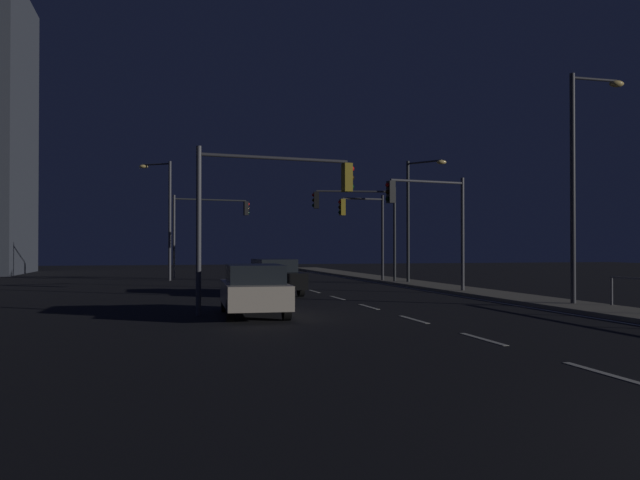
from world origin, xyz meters
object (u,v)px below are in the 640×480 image
object	(u,v)px
street_lamp_corner	(415,208)
traffic_light_far_left	(364,221)
car_oncoming	(275,276)
street_lamp_mid_block	(581,166)
traffic_light_far_right	(208,219)
traffic_light_mid_right	(429,210)
traffic_light_far_center	(359,214)
street_lamp_far_end	(165,209)
car	(254,289)
traffic_light_mid_left	(272,196)

from	to	relation	value
street_lamp_corner	traffic_light_far_left	bearing A→B (deg)	134.24
car_oncoming	street_lamp_mid_block	size ratio (longest dim) A/B	0.56
traffic_light_far_right	traffic_light_mid_right	size ratio (longest dim) A/B	1.09
traffic_light_mid_right	traffic_light_far_right	bearing A→B (deg)	116.13
traffic_light_far_center	traffic_light_far_right	size ratio (longest dim) A/B	0.98
street_lamp_far_end	car	bearing A→B (deg)	-83.56
street_lamp_far_end	street_lamp_corner	world-z (taller)	street_lamp_far_end
car_oncoming	street_lamp_far_end	distance (m)	14.63
street_lamp_far_end	traffic_light_far_right	bearing A→B (deg)	36.65
car	traffic_light_mid_right	bearing A→B (deg)	37.40
street_lamp_far_end	street_lamp_corner	bearing A→B (deg)	-30.09
car_oncoming	street_lamp_corner	size ratio (longest dim) A/B	0.65
traffic_light_far_center	street_lamp_far_end	bearing A→B (deg)	149.40
car	car_oncoming	distance (m)	8.76
traffic_light_far_center	street_lamp_corner	size ratio (longest dim) A/B	0.79
car_oncoming	street_lamp_corner	bearing A→B (deg)	31.28
traffic_light_mid_left	traffic_light_far_right	bearing A→B (deg)	90.75
traffic_light_far_right	traffic_light_mid_right	world-z (taller)	traffic_light_far_right
car_oncoming	street_lamp_far_end	bearing A→B (deg)	109.17
car	traffic_light_far_center	world-z (taller)	traffic_light_far_center
car	traffic_light_far_left	xyz separation A→B (m)	(8.91, 16.26, 2.85)
car_oncoming	traffic_light_far_right	world-z (taller)	traffic_light_far_right
street_lamp_corner	street_lamp_far_end	bearing A→B (deg)	149.91
traffic_light_far_right	traffic_light_mid_right	bearing A→B (deg)	-63.87
car	traffic_light_far_left	world-z (taller)	traffic_light_far_left
car	street_lamp_far_end	distance (m)	22.30
traffic_light_mid_left	traffic_light_far_left	bearing A→B (deg)	62.09
car_oncoming	street_lamp_far_end	size ratio (longest dim) A/B	0.59
traffic_light_mid_right	street_lamp_far_end	bearing A→B (deg)	126.78
street_lamp_mid_block	traffic_light_far_left	bearing A→B (deg)	99.20
car_oncoming	street_lamp_mid_block	xyz separation A→B (m)	(9.36, -8.44, 4.12)
traffic_light_far_left	street_lamp_far_end	world-z (taller)	street_lamp_far_end
traffic_light_far_center	street_lamp_corner	world-z (taller)	street_lamp_corner
traffic_light_far_left	traffic_light_far_right	bearing A→B (deg)	137.95
traffic_light_far_center	street_lamp_far_end	xyz separation A→B (m)	(-10.81, 6.39, 0.52)
car_oncoming	traffic_light_mid_right	distance (m)	7.47
traffic_light_mid_left	street_lamp_far_end	bearing A→B (deg)	98.48
traffic_light_far_right	street_lamp_corner	world-z (taller)	street_lamp_corner
traffic_light_far_left	car_oncoming	bearing A→B (deg)	-130.87
traffic_light_far_center	street_lamp_mid_block	size ratio (longest dim) A/B	0.67
traffic_light_far_center	traffic_light_far_left	bearing A→B (deg)	54.82
traffic_light_far_center	traffic_light_mid_left	bearing A→B (deg)	-117.48
traffic_light_far_right	street_lamp_far_end	xyz separation A→B (m)	(-2.84, -2.12, 0.55)
traffic_light_far_left	traffic_light_far_center	xyz separation A→B (m)	(-0.57, -0.81, 0.35)
traffic_light_far_right	street_lamp_mid_block	bearing A→B (deg)	-64.99
car	traffic_light_far_center	bearing A→B (deg)	61.65
car	car_oncoming	bearing A→B (deg)	75.61
traffic_light_far_left	traffic_light_far_right	distance (m)	11.50
traffic_light_mid_right	car	bearing A→B (deg)	-142.60
traffic_light_far_center	traffic_light_mid_right	distance (m)	8.73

